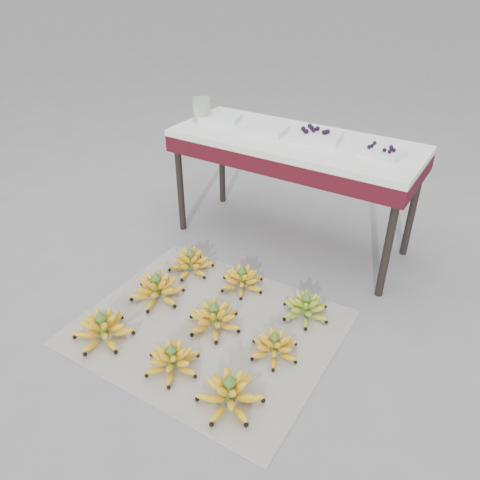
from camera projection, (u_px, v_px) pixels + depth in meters
The scene contains 17 objects.
ground at pixel (186, 330), 2.38m from camera, with size 60.00×60.00×0.00m, color slate.
newspaper_mat at pixel (208, 327), 2.39m from camera, with size 1.25×1.05×0.01m, color white.
bunch_front_left at pixel (103, 329), 2.29m from camera, with size 0.34×0.34×0.18m.
bunch_front_center at pixel (172, 360), 2.13m from camera, with size 0.29×0.29×0.16m.
bunch_front_right at pixel (230, 394), 1.96m from camera, with size 0.29×0.29×0.17m.
bunch_mid_left at pixel (157, 289), 2.56m from camera, with size 0.35×0.35×0.18m.
bunch_mid_center at pixel (214, 318), 2.36m from camera, with size 0.32×0.32×0.17m.
bunch_mid_right at pixel (274, 346), 2.21m from camera, with size 0.28×0.28×0.15m.
bunch_back_left at pixel (191, 263), 2.78m from camera, with size 0.32×0.32×0.16m.
bunch_back_center at pixel (242, 280), 2.64m from camera, with size 0.28×0.28×0.15m.
bunch_back_right at pixel (306, 308), 2.44m from camera, with size 0.32×0.32×0.16m.
vendor_table at pixel (294, 151), 2.78m from camera, with size 1.48×0.59×0.71m.
tray_far_left at pixel (221, 118), 2.99m from camera, with size 0.28×0.23×0.04m.
tray_left at pixel (266, 129), 2.80m from camera, with size 0.25×0.18×0.04m.
tray_right at pixel (316, 136), 2.69m from camera, with size 0.31×0.24×0.07m.
tray_far_right at pixel (382, 152), 2.49m from camera, with size 0.25×0.20×0.06m.
glass_jar at pixel (202, 109), 2.97m from camera, with size 0.11×0.11×0.14m, color #DBF5C3.
Camera 1 is at (1.17, -1.36, 1.65)m, focal length 35.00 mm.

